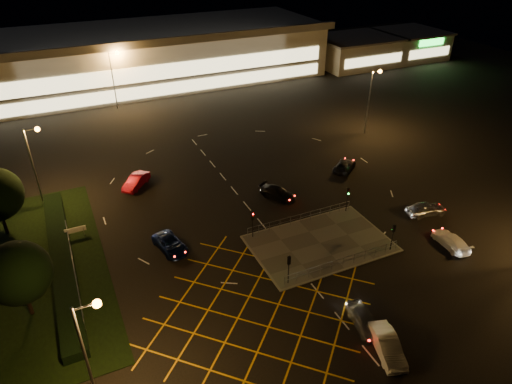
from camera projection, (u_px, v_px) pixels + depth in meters
name	position (u px, v px, depth m)	size (l,w,h in m)	color
ground	(294.00, 238.00, 49.03)	(180.00, 180.00, 0.00)	black
pedestrian_island	(320.00, 243.00, 48.16)	(14.00, 9.00, 0.12)	#4C4944
grass_verge	(7.00, 278.00, 43.58)	(18.00, 30.00, 0.08)	black
hedge	(62.00, 260.00, 45.14)	(2.00, 26.00, 1.00)	black
supermarket	(150.00, 55.00, 94.48)	(72.00, 26.50, 10.50)	beige
retail_unit_a	(355.00, 51.00, 105.95)	(18.80, 14.80, 6.35)	beige
retail_unit_b	(409.00, 44.00, 111.70)	(14.80, 14.80, 6.35)	beige
streetlight_sw	(90.00, 346.00, 28.54)	(1.78, 0.56, 10.03)	slate
streetlight_nw	(35.00, 157.00, 51.15)	(1.78, 0.56, 10.03)	slate
streetlight_ne	(372.00, 93.00, 70.02)	(1.78, 0.56, 10.03)	slate
streetlight_far_left	(114.00, 72.00, 79.54)	(1.78, 0.56, 10.03)	slate
streetlight_far_right	(307.00, 46.00, 95.52)	(1.78, 0.56, 10.03)	slate
signal_sw	(289.00, 264.00, 41.71)	(0.28, 0.30, 3.15)	black
signal_se	(393.00, 232.00, 46.03)	(0.28, 0.30, 3.15)	black
signal_nw	(253.00, 219.00, 47.92)	(0.28, 0.30, 3.15)	black
signal_ne	(348.00, 195.00, 52.25)	(0.28, 0.30, 3.15)	black
tree_e	(18.00, 273.00, 37.26)	(5.40, 5.40, 7.35)	black
car_near_silver	(364.00, 320.00, 38.11)	(1.72, 4.27, 1.45)	#9B9EA2
car_queue_white	(387.00, 345.00, 35.75)	(1.64, 4.70, 1.55)	white
car_left_blue	(170.00, 244.00, 47.03)	(2.25, 4.88, 1.36)	#0B1645
car_far_dkgrey	(278.00, 193.00, 55.86)	(1.91, 4.71, 1.37)	black
car_right_silver	(426.00, 209.00, 52.54)	(1.87, 4.65, 1.58)	#A7AAAF
car_circ_red	(136.00, 181.00, 58.11)	(1.63, 4.68, 1.54)	maroon
car_east_grey	(345.00, 166.00, 62.07)	(2.11, 4.59, 1.27)	black
car_approach_white	(451.00, 241.00, 47.55)	(1.90, 4.67, 1.35)	white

